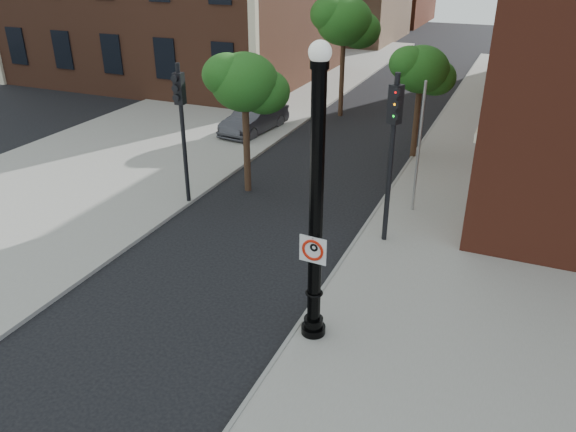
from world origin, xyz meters
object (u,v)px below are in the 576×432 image
at_px(lamppost, 316,218).
at_px(parked_car, 254,119).
at_px(no_parking_sign, 313,250).
at_px(traffic_signal_right, 393,133).
at_px(traffic_signal_left, 181,112).

xyz_separation_m(lamppost, parked_car, (-8.11, 13.35, -2.36)).
relative_size(no_parking_sign, traffic_signal_right, 0.12).
height_order(no_parking_sign, traffic_signal_right, traffic_signal_right).
distance_m(no_parking_sign, traffic_signal_right, 5.33).
relative_size(parked_car, traffic_signal_left, 0.86).
xyz_separation_m(no_parking_sign, parked_car, (-8.12, 13.52, -1.69)).
height_order(no_parking_sign, parked_car, no_parking_sign).
bearing_deg(traffic_signal_right, lamppost, -71.33).
distance_m(lamppost, parked_car, 15.80).
bearing_deg(parked_car, traffic_signal_left, -72.87).
height_order(no_parking_sign, traffic_signal_left, traffic_signal_left).
bearing_deg(no_parking_sign, lamppost, 97.19).
bearing_deg(traffic_signal_left, parked_car, 96.13).
distance_m(parked_car, traffic_signal_right, 12.16).
height_order(traffic_signal_left, traffic_signal_right, traffic_signal_right).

